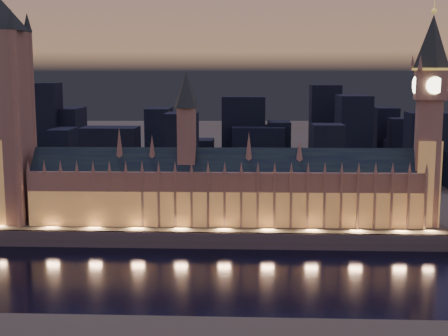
{
  "coord_description": "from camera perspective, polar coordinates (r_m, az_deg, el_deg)",
  "views": [
    {
      "loc": [
        18.55,
        -255.88,
        86.21
      ],
      "look_at": [
        5.0,
        55.0,
        38.0
      ],
      "focal_mm": 50.0,
      "sensor_mm": 36.0,
      "label": 1
    }
  ],
  "objects": [
    {
      "name": "ground_plane",
      "position": [
        270.64,
        -1.59,
        -9.77
      ],
      "size": [
        2000.0,
        2000.0,
        0.0
      ],
      "primitive_type": "plane",
      "color": "black",
      "rests_on": "ground"
    },
    {
      "name": "embankment_wall",
      "position": [
        308.61,
        -1.05,
        -6.64
      ],
      "size": [
        2000.0,
        2.5,
        8.0
      ],
      "primitive_type": "cube",
      "color": "#4D5141",
      "rests_on": "ground"
    },
    {
      "name": "elizabeth_tower",
      "position": [
        330.51,
        18.29,
        5.69
      ],
      "size": [
        18.0,
        18.0,
        112.52
      ],
      "color": "#9F705C",
      "rests_on": "north_bank"
    },
    {
      "name": "north_bank",
      "position": [
        780.44,
        1.12,
        2.76
      ],
      "size": [
        2000.0,
        960.0,
        8.0
      ],
      "primitive_type": "cube",
      "color": "#4D422C",
      "rests_on": "ground"
    },
    {
      "name": "city_backdrop",
      "position": [
        504.19,
        4.51,
        2.51
      ],
      "size": [
        479.21,
        215.63,
        68.25
      ],
      "color": "black",
      "rests_on": "north_bank"
    },
    {
      "name": "victoria_tower",
      "position": [
        343.11,
        -19.62,
        5.92
      ],
      "size": [
        31.68,
        31.68,
        128.63
      ],
      "color": "#9F705C",
      "rests_on": "north_bank"
    },
    {
      "name": "palace_of_westminster",
      "position": [
        323.52,
        -0.03,
        -1.85
      ],
      "size": [
        202.0,
        22.99,
        78.0
      ],
      "color": "#9F705C",
      "rests_on": "north_bank"
    }
  ]
}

